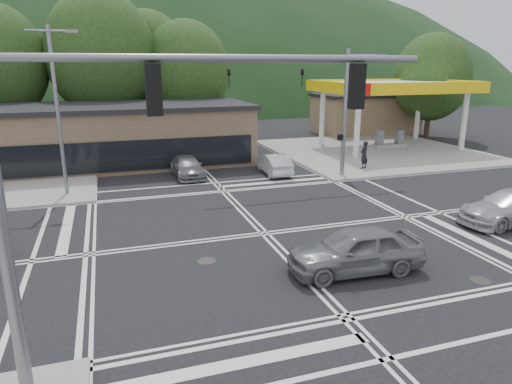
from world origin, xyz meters
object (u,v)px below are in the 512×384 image
object	(u,v)px
car_silver_east	(511,207)
pedestrian	(364,155)
car_grey_center	(355,250)
car_queue_a	(274,164)
car_queue_b	(205,147)
car_northbound	(187,167)

from	to	relation	value
car_silver_east	pedestrian	world-z (taller)	pedestrian
car_grey_center	car_queue_a	bearing A→B (deg)	173.88
car_queue_b	car_queue_a	bearing A→B (deg)	114.73
car_silver_east	car_northbound	bearing A→B (deg)	-139.98
car_queue_a	car_northbound	bearing A→B (deg)	-7.48
car_northbound	pedestrian	distance (m)	12.01
car_grey_center	car_silver_east	xyz separation A→B (m)	(9.45, 2.29, -0.06)
car_queue_a	car_northbound	size ratio (longest dim) A/B	0.92
car_silver_east	pedestrian	distance (m)	11.58
car_queue_a	car_northbound	distance (m)	5.72
car_silver_east	pedestrian	bearing A→B (deg)	-178.92
car_northbound	pedestrian	bearing A→B (deg)	-11.23
car_grey_center	car_queue_b	bearing A→B (deg)	-175.04
car_queue_a	car_queue_b	size ratio (longest dim) A/B	0.99
car_queue_b	car_northbound	bearing A→B (deg)	69.56
car_grey_center	pedestrian	xyz separation A→B (m)	(8.70, 13.85, 0.27)
car_queue_b	pedestrian	size ratio (longest dim) A/B	2.20
car_queue_a	car_silver_east	bearing A→B (deg)	121.28
car_northbound	car_grey_center	bearing A→B (deg)	-80.14
pedestrian	car_queue_b	bearing A→B (deg)	-68.43
car_queue_a	car_northbound	xyz separation A→B (m)	(-5.63, 0.99, -0.03)
car_queue_a	car_queue_b	distance (m)	7.89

